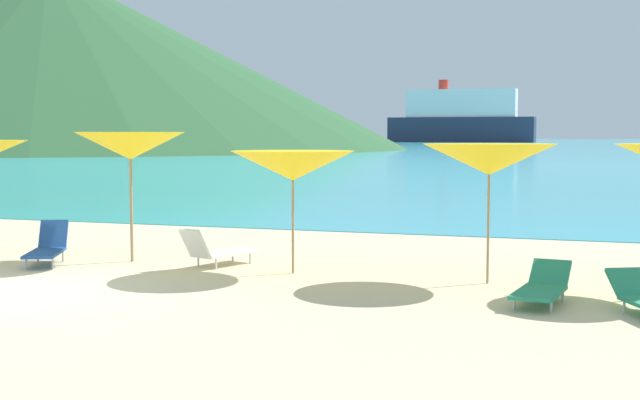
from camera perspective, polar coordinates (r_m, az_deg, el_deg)
ground_plane at (r=22.24m, az=-3.21°, el=-2.07°), size 50.00×100.00×0.30m
ocean_water at (r=239.74m, az=16.82°, el=3.62°), size 650.00×440.00×0.02m
headland_hill at (r=149.01m, az=-17.43°, el=8.97°), size 116.79×116.79×29.61m
umbrella_4 at (r=16.11m, az=-12.47°, el=3.52°), size 2.04×2.04×2.38m
umbrella_5 at (r=14.39m, az=-1.82°, el=2.28°), size 2.22×2.22×2.07m
umbrella_6 at (r=13.65m, az=11.16°, el=2.65°), size 2.18×2.18×2.20m
lounge_chair_4 at (r=15.35m, az=-6.85°, el=-3.34°), size 1.00×1.61×0.73m
lounge_chair_8 at (r=12.34m, az=14.50°, el=-5.60°), size 0.76×1.61×0.53m
lounge_chair_9 at (r=16.32m, az=-17.63°, el=-3.01°), size 1.11×1.64×0.74m
cruise_ship at (r=266.87m, az=9.33°, el=5.33°), size 44.18×8.76×19.00m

